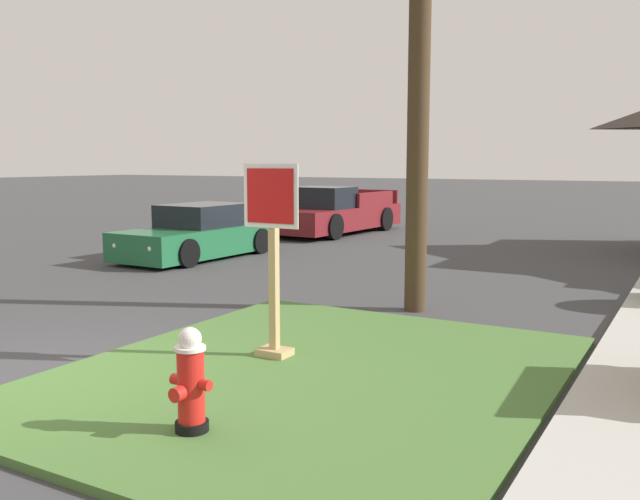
{
  "coord_description": "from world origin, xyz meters",
  "views": [
    {
      "loc": [
        6.03,
        -4.44,
        2.25
      ],
      "look_at": [
        1.7,
        3.17,
        1.11
      ],
      "focal_mm": 38.34,
      "sensor_mm": 36.0,
      "label": 1
    }
  ],
  "objects_px": {
    "stop_sign": "(273,265)",
    "parked_sedan_green": "(200,234)",
    "fire_hydrant": "(191,383)",
    "manhole_cover": "(248,318)",
    "pickup_truck_maroon": "(334,214)"
  },
  "relations": [
    {
      "from": "stop_sign",
      "to": "parked_sedan_green",
      "type": "height_order",
      "value": "stop_sign"
    },
    {
      "from": "fire_hydrant",
      "to": "parked_sedan_green",
      "type": "bearing_deg",
      "value": 129.14
    },
    {
      "from": "stop_sign",
      "to": "manhole_cover",
      "type": "bearing_deg",
      "value": 133.12
    },
    {
      "from": "manhole_cover",
      "to": "pickup_truck_maroon",
      "type": "bearing_deg",
      "value": 112.48
    },
    {
      "from": "stop_sign",
      "to": "manhole_cover",
      "type": "distance_m",
      "value": 2.49
    },
    {
      "from": "fire_hydrant",
      "to": "pickup_truck_maroon",
      "type": "xyz_separation_m",
      "value": [
        -6.65,
        14.65,
        0.13
      ]
    },
    {
      "from": "stop_sign",
      "to": "parked_sedan_green",
      "type": "relative_size",
      "value": 0.5
    },
    {
      "from": "fire_hydrant",
      "to": "pickup_truck_maroon",
      "type": "height_order",
      "value": "pickup_truck_maroon"
    },
    {
      "from": "fire_hydrant",
      "to": "stop_sign",
      "type": "xyz_separation_m",
      "value": [
        -0.61,
        2.13,
        0.62
      ]
    },
    {
      "from": "stop_sign",
      "to": "manhole_cover",
      "type": "xyz_separation_m",
      "value": [
        -1.53,
        1.63,
        -1.1
      ]
    },
    {
      "from": "parked_sedan_green",
      "to": "pickup_truck_maroon",
      "type": "distance_m",
      "value": 6.27
    },
    {
      "from": "fire_hydrant",
      "to": "manhole_cover",
      "type": "bearing_deg",
      "value": 119.64
    },
    {
      "from": "fire_hydrant",
      "to": "parked_sedan_green",
      "type": "height_order",
      "value": "parked_sedan_green"
    },
    {
      "from": "fire_hydrant",
      "to": "pickup_truck_maroon",
      "type": "distance_m",
      "value": 16.09
    },
    {
      "from": "stop_sign",
      "to": "parked_sedan_green",
      "type": "distance_m",
      "value": 8.83
    }
  ]
}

